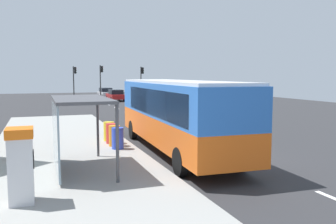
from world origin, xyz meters
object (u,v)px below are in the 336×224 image
recycling_bin_blue (118,138)px  recycling_bin_orange (114,136)px  sedan_near (116,95)px  recycling_bin_yellow (109,131)px  white_van (141,96)px  sedan_far (106,93)px  traffic_light_near_side (142,78)px  traffic_light_median (101,77)px  recycling_bin_red (112,133)px  traffic_light_far_side (74,78)px  bus (176,111)px  ticket_machine (21,165)px  bus_shelter (72,115)px

recycling_bin_blue → recycling_bin_orange: same height
sedan_near → recycling_bin_yellow: (-6.50, -29.95, -0.14)m
white_van → sedan_far: bearing=89.7°
traffic_light_near_side → traffic_light_median: (-5.10, 1.60, 0.11)m
white_van → recycling_bin_red: bearing=-110.1°
recycling_bin_yellow → traffic_light_far_side: bearing=87.8°
bus → sedan_near: bearing=83.0°
recycling_bin_blue → ticket_machine: bearing=-122.4°
sedan_far → traffic_light_median: (-1.89, -7.39, 2.37)m
recycling_bin_blue → recycling_bin_yellow: size_ratio=1.00×
recycling_bin_red → recycling_bin_orange: bearing=-90.0°
sedan_far → recycling_bin_orange: bearing=-99.5°
recycling_bin_blue → sedan_near: bearing=78.5°
traffic_light_near_side → recycling_bin_yellow: bearing=-108.9°
recycling_bin_red → bus_shelter: bearing=-116.3°
recycling_bin_red → ticket_machine: bearing=-117.2°
traffic_light_median → bus_shelter: bearing=-101.0°
bus → traffic_light_far_side: bearing=92.5°
bus_shelter → recycling_bin_red: bearing=63.7°
bus → recycling_bin_yellow: size_ratio=11.67×
bus → traffic_light_far_side: (-1.38, 31.97, 1.21)m
sedan_far → recycling_bin_blue: bearing=-99.4°
sedan_far → bus: bearing=-95.7°
recycling_bin_blue → recycling_bin_red: size_ratio=1.00×
recycling_bin_blue → traffic_light_near_side: (9.70, 30.44, 2.40)m
traffic_light_far_side → sedan_near: bearing=8.5°
sedan_near → recycling_bin_yellow: size_ratio=4.65×
recycling_bin_red → traffic_light_near_side: traffic_light_near_side is taller
white_van → traffic_light_near_side: 12.11m
ticket_machine → bus_shelter: size_ratio=0.48×
bus → bus_shelter: 5.27m
recycling_bin_red → recycling_bin_blue: bearing=-90.0°
sedan_far → bus_shelter: size_ratio=1.12×
sedan_far → traffic_light_far_side: 10.07m
sedan_near → ticket_machine: size_ratio=2.28×
bus → sedan_far: bus is taller
recycling_bin_blue → recycling_bin_orange: (0.00, 0.70, 0.00)m
white_van → traffic_light_far_side: 13.52m
recycling_bin_orange → recycling_bin_red: bearing=90.0°
white_van → traffic_light_median: (-1.80, 13.13, 1.82)m
recycling_bin_yellow → recycling_bin_blue: bearing=-90.0°
sedan_near → sedan_far: bearing=90.0°
sedan_near → bus_shelter: bearing=-103.9°
bus → traffic_light_median: traffic_light_median is taller
recycling_bin_blue → traffic_light_near_side: bearing=72.3°
sedan_far → traffic_light_far_side: bearing=-123.3°
sedan_near → recycling_bin_yellow: bearing=-102.2°
sedan_near → traffic_light_median: bearing=-179.7°
bus_shelter → traffic_light_far_side: bearing=84.5°
recycling_bin_blue → recycling_bin_orange: 0.70m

